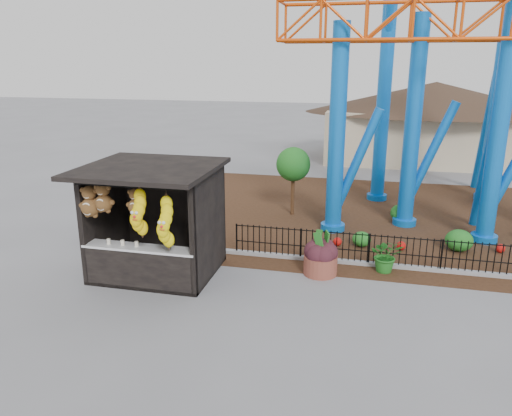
% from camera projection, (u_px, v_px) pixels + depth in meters
% --- Properties ---
extents(ground, '(120.00, 120.00, 0.00)m').
position_uv_depth(ground, '(251.00, 302.00, 12.47)').
color(ground, slate).
rests_on(ground, ground).
extents(mulch_bed, '(18.00, 12.00, 0.02)m').
position_uv_depth(mulch_bed, '(403.00, 218.00, 19.03)').
color(mulch_bed, '#331E11').
rests_on(mulch_bed, ground).
extents(curb, '(18.00, 0.18, 0.12)m').
position_uv_depth(curb, '(411.00, 268.00, 14.36)').
color(curb, gray).
rests_on(curb, ground).
extents(prize_booth, '(3.50, 3.40, 3.12)m').
position_uv_depth(prize_booth, '(151.00, 224.00, 13.54)').
color(prize_booth, black).
rests_on(prize_booth, ground).
extents(picket_fence, '(12.20, 0.06, 1.00)m').
position_uv_depth(picket_fence, '(445.00, 256.00, 14.03)').
color(picket_fence, black).
rests_on(picket_fence, ground).
extents(roller_coaster, '(11.00, 6.37, 10.82)m').
position_uv_depth(roller_coaster, '(452.00, 41.00, 17.16)').
color(roller_coaster, blue).
rests_on(roller_coaster, ground).
extents(terracotta_planter, '(1.15, 1.15, 0.55)m').
position_uv_depth(terracotta_planter, '(320.00, 265.00, 14.02)').
color(terracotta_planter, brown).
rests_on(terracotta_planter, ground).
extents(planter_foliage, '(0.70, 0.70, 0.64)m').
position_uv_depth(planter_foliage, '(321.00, 245.00, 13.85)').
color(planter_foliage, '#32141A').
rests_on(planter_foliage, terracotta_planter).
extents(potted_plant, '(1.03, 0.93, 1.00)m').
position_uv_depth(potted_plant, '(386.00, 255.00, 14.11)').
color(potted_plant, '#284F17').
rests_on(potted_plant, ground).
extents(landscaping, '(7.74, 4.49, 0.68)m').
position_uv_depth(landscaping, '(443.00, 232.00, 16.61)').
color(landscaping, '#1C5D1B').
rests_on(landscaping, mulch_bed).
extents(pavilion, '(15.00, 15.00, 4.80)m').
position_uv_depth(pavilion, '(434.00, 109.00, 28.90)').
color(pavilion, '#BFAD8C').
rests_on(pavilion, ground).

